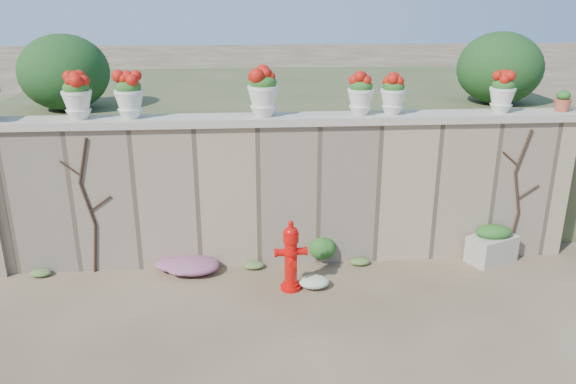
{
  "coord_description": "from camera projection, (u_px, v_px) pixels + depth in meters",
  "views": [
    {
      "loc": [
        -0.58,
        -5.58,
        3.61
      ],
      "look_at": [
        -0.03,
        1.4,
        1.16
      ],
      "focal_mm": 35.0,
      "sensor_mm": 36.0,
      "label": 1
    }
  ],
  "objects": [
    {
      "name": "ground",
      "position": [
        300.0,
        326.0,
        6.48
      ],
      "size": [
        80.0,
        80.0,
        0.0
      ],
      "primitive_type": "plane",
      "color": "brown",
      "rests_on": "ground"
    },
    {
      "name": "stone_wall",
      "position": [
        288.0,
        193.0,
        7.84
      ],
      "size": [
        8.0,
        0.4,
        2.0
      ],
      "primitive_type": "cube",
      "color": "#988365",
      "rests_on": "ground"
    },
    {
      "name": "wall_cap",
      "position": [
        288.0,
        119.0,
        7.5
      ],
      "size": [
        8.1,
        0.52,
        0.1
      ],
      "primitive_type": "cube",
      "color": "#BBAF9E",
      "rests_on": "stone_wall"
    },
    {
      "name": "raised_fill",
      "position": [
        275.0,
        139.0,
        10.86
      ],
      "size": [
        9.0,
        6.0,
        2.0
      ],
      "primitive_type": "cube",
      "color": "#384C23",
      "rests_on": "ground"
    },
    {
      "name": "back_shrub_left",
      "position": [
        64.0,
        72.0,
        8.22
      ],
      "size": [
        1.3,
        1.3,
        1.1
      ],
      "primitive_type": "ellipsoid",
      "color": "#143814",
      "rests_on": "raised_fill"
    },
    {
      "name": "back_shrub_right",
      "position": [
        500.0,
        68.0,
        8.71
      ],
      "size": [
        1.3,
        1.3,
        1.1
      ],
      "primitive_type": "ellipsoid",
      "color": "#143814",
      "rests_on": "raised_fill"
    },
    {
      "name": "vine_left",
      "position": [
        89.0,
        205.0,
        7.44
      ],
      "size": [
        0.6,
        0.04,
        1.91
      ],
      "color": "black",
      "rests_on": "ground"
    },
    {
      "name": "vine_right",
      "position": [
        518.0,
        193.0,
        7.88
      ],
      "size": [
        0.6,
        0.04,
        1.91
      ],
      "color": "black",
      "rests_on": "ground"
    },
    {
      "name": "fire_hydrant",
      "position": [
        291.0,
        255.0,
        7.16
      ],
      "size": [
        0.41,
        0.29,
        0.95
      ],
      "rotation": [
        0.0,
        0.0,
        0.08
      ],
      "color": "red",
      "rests_on": "ground"
    },
    {
      "name": "planter_box",
      "position": [
        492.0,
        245.0,
        7.99
      ],
      "size": [
        0.77,
        0.63,
        0.56
      ],
      "rotation": [
        0.0,
        0.0,
        0.42
      ],
      "color": "#BBAF9E",
      "rests_on": "ground"
    },
    {
      "name": "green_shrub",
      "position": [
        326.0,
        247.0,
        7.89
      ],
      "size": [
        0.57,
        0.51,
        0.54
      ],
      "primitive_type": "ellipsoid",
      "color": "#1E5119",
      "rests_on": "ground"
    },
    {
      "name": "magenta_clump",
      "position": [
        183.0,
        265.0,
        7.68
      ],
      "size": [
        0.95,
        0.63,
        0.25
      ],
      "primitive_type": "ellipsoid",
      "color": "#BF2695",
      "rests_on": "ground"
    },
    {
      "name": "white_flowers",
      "position": [
        313.0,
        280.0,
        7.33
      ],
      "size": [
        0.52,
        0.41,
        0.19
      ],
      "primitive_type": "ellipsoid",
      "color": "white",
      "rests_on": "ground"
    },
    {
      "name": "urn_pot_0",
      "position": [
        77.0,
        96.0,
        7.18
      ],
      "size": [
        0.38,
        0.38,
        0.59
      ],
      "color": "silver",
      "rests_on": "wall_cap"
    },
    {
      "name": "urn_pot_1",
      "position": [
        129.0,
        96.0,
        7.23
      ],
      "size": [
        0.38,
        0.38,
        0.59
      ],
      "color": "silver",
      "rests_on": "wall_cap"
    },
    {
      "name": "urn_pot_2",
      "position": [
        263.0,
        92.0,
        7.35
      ],
      "size": [
        0.41,
        0.41,
        0.65
      ],
      "color": "silver",
      "rests_on": "wall_cap"
    },
    {
      "name": "urn_pot_3",
      "position": [
        361.0,
        94.0,
        7.46
      ],
      "size": [
        0.35,
        0.35,
        0.55
      ],
      "color": "silver",
      "rests_on": "wall_cap"
    },
    {
      "name": "urn_pot_4",
      "position": [
        393.0,
        94.0,
        7.5
      ],
      "size": [
        0.34,
        0.34,
        0.54
      ],
      "color": "silver",
      "rests_on": "wall_cap"
    },
    {
      "name": "urn_pot_5",
      "position": [
        502.0,
        93.0,
        7.61
      ],
      "size": [
        0.35,
        0.35,
        0.54
      ],
      "color": "silver",
      "rests_on": "wall_cap"
    },
    {
      "name": "terracotta_pot",
      "position": [
        563.0,
        102.0,
        7.72
      ],
      "size": [
        0.23,
        0.23,
        0.28
      ],
      "color": "#B24D36",
      "rests_on": "wall_cap"
    }
  ]
}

